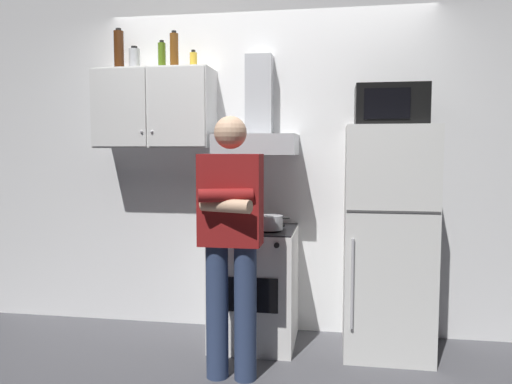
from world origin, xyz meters
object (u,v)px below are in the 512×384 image
bottle_olive_oil (162,56)px  bottle_beer_brown (174,51)px  microwave (390,106)px  cooking_pot (270,223)px  upper_cabinet (155,109)px  bottle_canister_steel (134,59)px  bottle_rum_dark (119,50)px  bottle_spice_jar (193,60)px  refrigerator (388,240)px  person_standing (231,237)px  range_hood (258,128)px  stove_oven (255,285)px

bottle_olive_oil → bottle_beer_brown: (0.12, -0.06, 0.03)m
microwave → cooking_pot: microwave is taller
upper_cabinet → bottle_beer_brown: size_ratio=3.26×
bottle_canister_steel → bottle_rum_dark: bottle_rum_dark is taller
upper_cabinet → microwave: 1.75m
bottle_canister_steel → bottle_spice_jar: (0.47, 0.01, -0.02)m
cooking_pot → bottle_spice_jar: bottle_spice_jar is taller
refrigerator → person_standing: size_ratio=0.98×
person_standing → bottle_canister_steel: (-0.92, 0.76, 1.23)m
microwave → bottle_spice_jar: bearing=174.3°
upper_cabinet → bottle_olive_oil: bearing=39.9°
upper_cabinet → bottle_beer_brown: (0.17, -0.02, 0.43)m
cooking_pot → bottle_beer_brown: bearing=163.7°
bottle_spice_jar → bottle_rum_dark: 0.59m
upper_cabinet → bottle_spice_jar: bottle_spice_jar is taller
person_standing → bottle_canister_steel: bottle_canister_steel is taller
person_standing → bottle_olive_oil: 1.63m
upper_cabinet → cooking_pot: upper_cabinet is taller
upper_cabinet → bottle_olive_oil: size_ratio=4.02×
refrigerator → bottle_beer_brown: 2.10m
bottle_rum_dark → bottle_beer_brown: bearing=-3.8°
bottle_olive_oil → bottle_canister_steel: 0.22m
refrigerator → microwave: (-0.00, 0.02, 0.94)m
upper_cabinet → bottle_rum_dark: (-0.29, 0.01, 0.45)m
range_hood → microwave: (0.95, -0.11, 0.14)m
bottle_spice_jar → upper_cabinet: bearing=-172.8°
range_hood → upper_cabinet: bearing=-179.9°
bottle_canister_steel → bottle_rum_dark: bearing=-172.5°
bottle_rum_dark → bottle_spice_jar: bearing=2.9°
upper_cabinet → bottle_spice_jar: size_ratio=6.30×
range_hood → person_standing: (-0.05, -0.73, -0.70)m
person_standing → bottle_canister_steel: 1.71m
person_standing → bottle_spice_jar: bottle_spice_jar is taller
range_hood → bottle_olive_oil: bottle_olive_oil is taller
bottle_rum_dark → upper_cabinet: bearing=-1.7°
refrigerator → bottle_beer_brown: bearing=176.3°
microwave → person_standing: 1.45m
cooking_pot → bottle_beer_brown: 1.49m
bottle_spice_jar → bottle_rum_dark: bottle_rum_dark is taller
upper_cabinet → bottle_canister_steel: bottle_canister_steel is taller
bottle_beer_brown → bottle_spice_jar: 0.16m
range_hood → bottle_rum_dark: (-1.09, 0.01, 0.61)m
bottle_rum_dark → cooking_pot: bearing=-11.7°
stove_oven → person_standing: 0.77m
bottle_canister_steel → range_hood: bearing=-1.4°
range_hood → microwave: size_ratio=1.56×
bottle_olive_oil → bottle_canister_steel: (-0.22, -0.02, -0.02)m
cooking_pot → bottle_olive_oil: bearing=162.1°
upper_cabinet → range_hood: bearing=0.1°
bottle_canister_steel → bottle_olive_oil: bearing=4.1°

